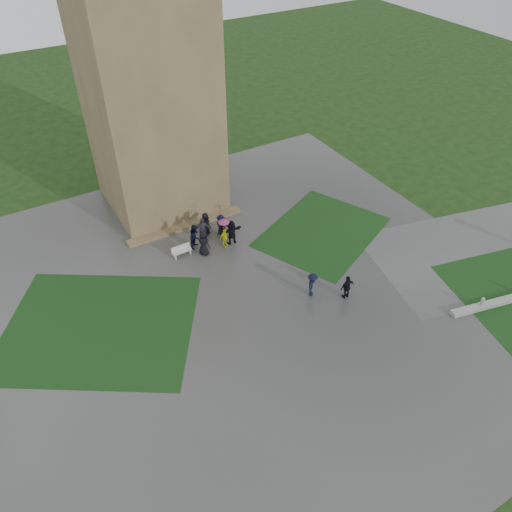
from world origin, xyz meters
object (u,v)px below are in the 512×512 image
tower (148,90)px  pedestrian_near (347,287)px  bench (182,251)px  pedestrian_mid (312,285)px

tower → pedestrian_near: (5.74, -16.34, -8.12)m
bench → pedestrian_mid: (5.55, -7.74, 0.43)m
bench → pedestrian_near: bearing=-52.0°
tower → bench: size_ratio=12.87×
bench → pedestrian_near: (7.30, -9.02, 0.45)m
bench → pedestrian_near: size_ratio=0.81×
tower → pedestrian_mid: (3.98, -15.07, -8.13)m
tower → pedestrian_near: tower is taller
bench → pedestrian_near: 11.61m
tower → pedestrian_mid: bearing=-75.2°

